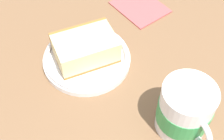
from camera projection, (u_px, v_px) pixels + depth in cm
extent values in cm
cube|color=brown|center=(111.00, 93.00, 54.92)|extent=(121.13, 121.13, 2.13)
cylinder|color=white|center=(87.00, 59.00, 57.83)|extent=(16.52, 16.52, 1.15)
torus|color=white|center=(87.00, 56.00, 57.02)|extent=(16.12, 16.12, 0.92)
cube|color=#9E662D|center=(87.00, 56.00, 57.14)|extent=(8.48, 11.86, 0.60)
cube|color=beige|center=(86.00, 48.00, 55.31)|extent=(8.48, 11.86, 4.10)
cube|color=#9E662D|center=(79.00, 34.00, 57.56)|extent=(1.93, 11.06, 4.10)
cylinder|color=white|center=(185.00, 109.00, 46.09)|extent=(8.14, 8.14, 9.46)
cylinder|color=green|center=(184.00, 111.00, 46.54)|extent=(8.30, 8.30, 3.90)
cylinder|color=brown|center=(189.00, 97.00, 43.47)|extent=(7.16, 7.16, 0.40)
torus|color=white|center=(200.00, 131.00, 43.76)|extent=(5.15, 1.59, 5.07)
cube|color=#B24C4C|center=(140.00, 6.00, 68.02)|extent=(13.74, 12.73, 0.60)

